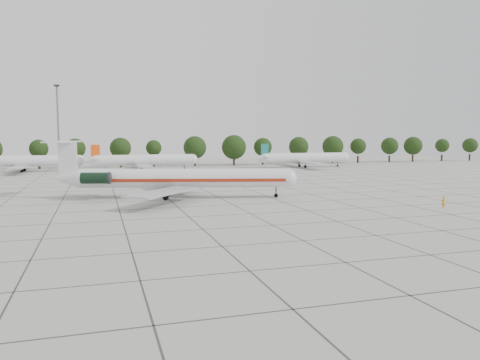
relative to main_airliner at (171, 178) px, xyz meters
The scene contains 9 objects.
ground 12.91m from the main_airliner, 53.26° to the right, with size 260.00×260.00×0.00m, color #AEAEA7.
apron_joints 9.55m from the main_airliner, 33.71° to the left, with size 170.00×170.00×0.02m, color #383838.
main_airliner is the anchor object (origin of this frame).
ground_crew 40.55m from the main_airliner, 31.66° to the right, with size 0.59×0.39×1.61m, color #D0900C.
bg_airliner_b 70.72m from the main_airliner, 114.87° to the left, with size 28.24×27.20×7.40m.
bg_airliner_c 60.43m from the main_airliner, 88.47° to the left, with size 28.24×27.20×7.40m.
bg_airliner_d 77.29m from the main_airliner, 49.21° to the left, with size 28.24×27.20×7.40m.
tree_line 75.15m from the main_airliner, 93.21° to the left, with size 249.86×8.44×10.22m.
floodlight_mast 85.74m from the main_airliner, 105.36° to the left, with size 1.60×1.60×25.45m.
Camera 1 is at (-18.60, -64.19, 10.09)m, focal length 35.00 mm.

